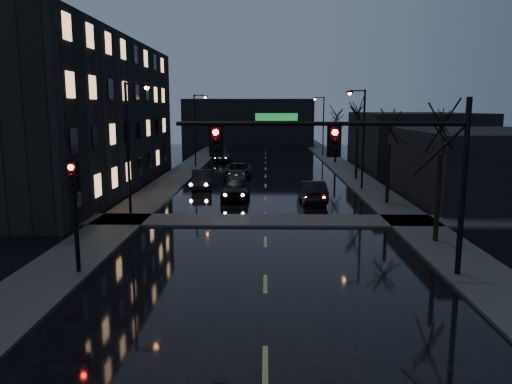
{
  "coord_description": "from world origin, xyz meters",
  "views": [
    {
      "loc": [
        -0.01,
        -10.05,
        6.61
      ],
      "look_at": [
        -0.39,
        9.99,
        3.2
      ],
      "focal_mm": 35.0,
      "sensor_mm": 36.0,
      "label": 1
    }
  ],
  "objects_px": {
    "oncoming_car_d": "(222,155)",
    "oncoming_car_c": "(238,171)",
    "oncoming_car_a": "(236,187)",
    "oncoming_car_b": "(202,179)",
    "lead_car": "(312,191)"
  },
  "relations": [
    {
      "from": "oncoming_car_b",
      "to": "oncoming_car_c",
      "type": "xyz_separation_m",
      "value": [
        2.66,
        5.76,
        -0.03
      ]
    },
    {
      "from": "oncoming_car_c",
      "to": "lead_car",
      "type": "xyz_separation_m",
      "value": [
        5.88,
        -11.59,
        0.04
      ]
    },
    {
      "from": "lead_car",
      "to": "oncoming_car_d",
      "type": "bearing_deg",
      "value": -75.12
    },
    {
      "from": "oncoming_car_d",
      "to": "oncoming_car_c",
      "type": "bearing_deg",
      "value": -83.0
    },
    {
      "from": "oncoming_car_a",
      "to": "oncoming_car_c",
      "type": "bearing_deg",
      "value": 93.13
    },
    {
      "from": "oncoming_car_c",
      "to": "oncoming_car_a",
      "type": "bearing_deg",
      "value": -87.63
    },
    {
      "from": "lead_car",
      "to": "oncoming_car_a",
      "type": "bearing_deg",
      "value": -15.7
    },
    {
      "from": "oncoming_car_a",
      "to": "oncoming_car_d",
      "type": "xyz_separation_m",
      "value": [
        -3.25,
        25.67,
        -0.03
      ]
    },
    {
      "from": "lead_car",
      "to": "oncoming_car_c",
      "type": "bearing_deg",
      "value": -66.16
    },
    {
      "from": "oncoming_car_c",
      "to": "oncoming_car_d",
      "type": "xyz_separation_m",
      "value": [
        -2.83,
        15.31,
        0.09
      ]
    },
    {
      "from": "oncoming_car_d",
      "to": "oncoming_car_a",
      "type": "bearing_deg",
      "value": -86.26
    },
    {
      "from": "oncoming_car_d",
      "to": "lead_car",
      "type": "distance_m",
      "value": 28.27
    },
    {
      "from": "oncoming_car_b",
      "to": "lead_car",
      "type": "height_order",
      "value": "lead_car"
    },
    {
      "from": "oncoming_car_b",
      "to": "lead_car",
      "type": "distance_m",
      "value": 10.34
    },
    {
      "from": "oncoming_car_a",
      "to": "oncoming_car_c",
      "type": "relative_size",
      "value": 0.94
    }
  ]
}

